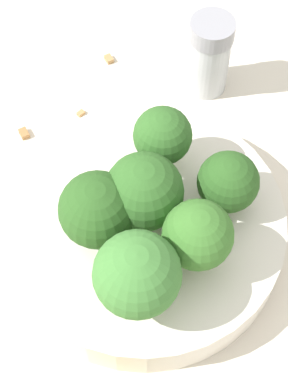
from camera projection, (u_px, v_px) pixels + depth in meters
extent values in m
plane|color=beige|center=(144.00, 238.00, 0.46)|extent=(3.00, 3.00, 0.00)
cylinder|color=silver|center=(144.00, 228.00, 0.45)|extent=(0.19, 0.19, 0.03)
cylinder|color=#8EB770|center=(147.00, 207.00, 0.42)|extent=(0.01, 0.01, 0.02)
sphere|color=#2D5B23|center=(147.00, 190.00, 0.40)|extent=(0.05, 0.05, 0.05)
cylinder|color=#84AD66|center=(99.00, 224.00, 0.42)|extent=(0.02, 0.02, 0.02)
sphere|color=#28511E|center=(98.00, 210.00, 0.40)|extent=(0.05, 0.05, 0.05)
cylinder|color=#84AD66|center=(193.00, 253.00, 0.40)|extent=(0.02, 0.02, 0.03)
sphere|color=#386B28|center=(195.00, 238.00, 0.38)|extent=(0.04, 0.04, 0.04)
cylinder|color=#7A9E5B|center=(225.00, 195.00, 0.43)|extent=(0.02, 0.02, 0.02)
sphere|color=#28511E|center=(228.00, 182.00, 0.41)|extent=(0.04, 0.04, 0.04)
cylinder|color=#7A9E5B|center=(137.00, 291.00, 0.39)|extent=(0.02, 0.02, 0.03)
sphere|color=#3D7533|center=(137.00, 274.00, 0.37)|extent=(0.05, 0.05, 0.05)
cylinder|color=#8EB770|center=(162.00, 154.00, 0.44)|extent=(0.02, 0.02, 0.03)
sphere|color=#2D5B23|center=(163.00, 136.00, 0.42)|extent=(0.04, 0.04, 0.04)
cylinder|color=#B2B7BC|center=(208.00, 63.00, 0.51)|extent=(0.03, 0.03, 0.05)
cylinder|color=gray|center=(212.00, 31.00, 0.48)|extent=(0.03, 0.03, 0.02)
cube|color=olive|center=(26.00, 130.00, 0.50)|extent=(0.01, 0.01, 0.01)
cube|color=#AD7F4C|center=(109.00, 57.00, 0.54)|extent=(0.01, 0.01, 0.01)
cube|color=#AD7F4C|center=(81.00, 112.00, 0.51)|extent=(0.01, 0.00, 0.01)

